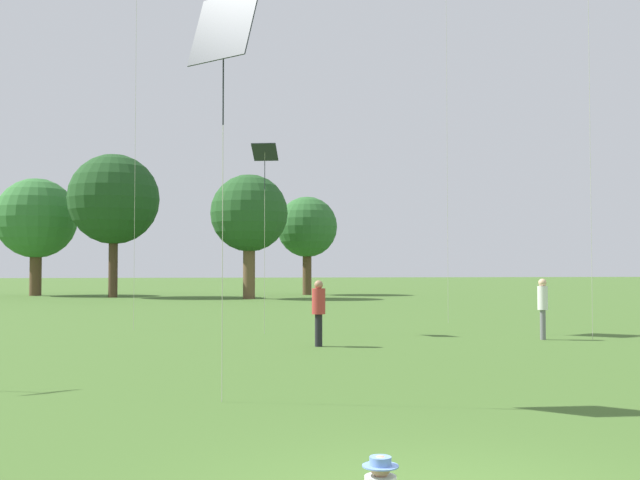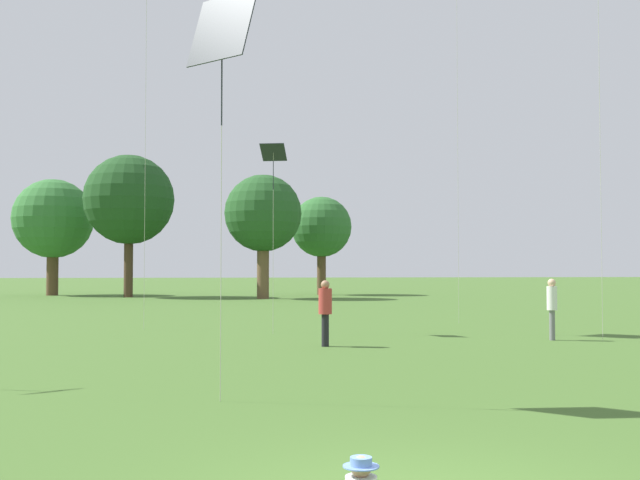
% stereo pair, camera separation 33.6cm
% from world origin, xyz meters
% --- Properties ---
extents(person_standing_1, '(0.47, 0.47, 1.83)m').
position_xyz_m(person_standing_1, '(0.79, 13.81, 1.09)').
color(person_standing_1, black).
rests_on(person_standing_1, ground).
extents(person_standing_2, '(0.40, 0.40, 1.85)m').
position_xyz_m(person_standing_2, '(7.79, 14.79, 1.13)').
color(person_standing_2, slate).
rests_on(person_standing_2, ground).
extents(kite_2, '(1.21, 1.18, 6.80)m').
position_xyz_m(kite_2, '(-1.93, 5.58, 6.11)').
color(kite_2, '#1E2328').
rests_on(kite_2, ground).
extents(kite_4, '(0.95, 0.85, 6.28)m').
position_xyz_m(kite_4, '(-0.45, 17.97, 5.86)').
color(kite_4, '#1E2328').
rests_on(kite_4, ground).
extents(distant_tree_0, '(5.39, 5.39, 8.67)m').
position_xyz_m(distant_tree_0, '(0.23, 45.36, 5.90)').
color(distant_tree_0, brown).
rests_on(distant_tree_0, ground).
extents(distant_tree_1, '(6.17, 6.17, 9.07)m').
position_xyz_m(distant_tree_1, '(-15.83, 53.33, 5.93)').
color(distant_tree_1, brown).
rests_on(distant_tree_1, ground).
extents(distant_tree_2, '(4.81, 4.81, 7.81)m').
position_xyz_m(distant_tree_2, '(5.12, 52.12, 5.34)').
color(distant_tree_2, brown).
rests_on(distant_tree_2, ground).
extents(distant_tree_3, '(6.56, 6.56, 10.42)m').
position_xyz_m(distant_tree_3, '(-9.44, 48.93, 7.11)').
color(distant_tree_3, '#473323').
rests_on(distant_tree_3, ground).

